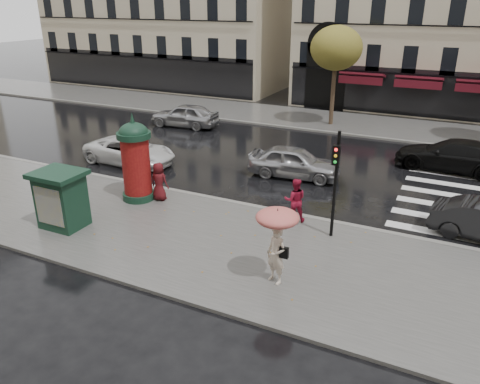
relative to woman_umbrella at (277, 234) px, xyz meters
The scene contains 17 objects.
ground 3.21m from the woman_umbrella, 134.52° to the left, with size 160.00×160.00×0.00m, color black.
near_sidewalk 2.90m from the woman_umbrella, 143.10° to the left, with size 90.00×7.00×0.12m, color #474744.
far_sidewalk 21.06m from the woman_umbrella, 95.13° to the left, with size 90.00×6.00×0.12m, color #474744.
near_kerb 5.52m from the woman_umbrella, 110.94° to the left, with size 90.00×0.25×0.14m, color slate.
far_kerb 18.09m from the woman_umbrella, 95.99° to the left, with size 90.00×0.25×0.14m, color slate.
zebra_crossing 12.35m from the woman_umbrella, 70.30° to the left, with size 3.60×11.75×0.01m, color silver.
tree_far_left 20.57m from the woman_umbrella, 101.02° to the left, with size 3.40×3.40×6.64m.
woman_umbrella is the anchor object (origin of this frame).
woman_red 4.48m from the woman_umbrella, 102.40° to the left, with size 0.85×0.66×1.75m, color maroon.
man_burgundy 7.87m from the woman_umbrella, 151.59° to the left, with size 0.82×0.53×1.68m, color #511014.
morris_column 8.50m from the woman_umbrella, 156.27° to the left, with size 1.42×1.42×3.81m.
traffic_light 3.78m from the woman_umbrella, 78.91° to the left, with size 0.25×0.37×3.96m.
newsstand 8.71m from the woman_umbrella, behind, with size 1.84×1.56×2.20m.
car_silver 9.67m from the woman_umbrella, 106.49° to the left, with size 1.82×4.52×1.54m, color #A3A3A7.
car_white 13.51m from the woman_umbrella, 147.09° to the left, with size 2.32×5.03×1.40m, color silver.
car_black 14.30m from the woman_umbrella, 72.87° to the left, with size 2.26×5.55×1.61m, color black.
car_far_silver 19.95m from the woman_umbrella, 130.13° to the left, with size 1.89×4.69×1.60m, color #A1A2A6.
Camera 1 is at (6.26, -13.43, 8.21)m, focal length 35.00 mm.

